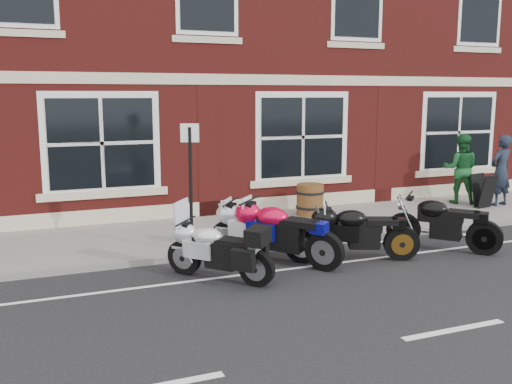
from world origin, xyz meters
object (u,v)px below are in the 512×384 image
Objects in this scene: moto_sport_silver at (262,229)px; moto_naked_black at (441,221)px; moto_touring_silver at (217,248)px; barrel_planter at (310,200)px; parking_sign at (191,179)px; a_board_sign at (483,191)px; moto_sport_black at (359,231)px; pedestrian_right at (461,169)px; moto_sport_red at (283,231)px; pedestrian_left at (501,171)px.

moto_naked_black reaches higher than moto_sport_silver.
moto_sport_silver is at bearing 126.20° from moto_naked_black.
barrel_planter is at bearing 3.71° from moto_touring_silver.
a_board_sign is at bearing 28.61° from parking_sign.
moto_sport_black is 1.89m from moto_naked_black.
moto_naked_black is 1.99× the size of a_board_sign.
pedestrian_right is at bearing 33.80° from parking_sign.
moto_sport_black is at bearing -102.32° from barrel_planter.
moto_sport_red is at bearing 62.18° from pedestrian_right.
pedestrian_right is (6.63, 2.94, 0.46)m from moto_sport_red.
moto_touring_silver reaches higher than moto_sport_silver.
moto_touring_silver reaches higher than barrel_planter.
parking_sign is (-8.83, -1.32, 0.45)m from pedestrian_left.
pedestrian_right is 2.13× the size of a_board_sign.
moto_sport_black is 6.21m from pedestrian_right.
moto_naked_black is at bearing 82.72° from pedestrian_right.
a_board_sign is 0.37× the size of parking_sign.
pedestrian_right is (8.04, 3.39, 0.52)m from moto_touring_silver.
moto_sport_red reaches higher than moto_naked_black.
parking_sign is at bearing -1.03° from pedestrian_left.
moto_naked_black is at bearing 4.64° from parking_sign.
a_board_sign is (3.48, 2.55, -0.01)m from moto_naked_black.
moto_sport_black is at bearing -70.97° from moto_sport_silver.
a_board_sign is (6.77, 2.20, -0.04)m from moto_sport_red.
moto_sport_red reaches higher than moto_sport_black.
moto_sport_silver is at bearing 58.34° from pedestrian_right.
moto_sport_red is at bearing -107.68° from moto_sport_silver.
pedestrian_right is at bearing 90.00° from a_board_sign.
moto_sport_red is 0.97× the size of moto_sport_black.
moto_sport_black is (1.39, -0.35, -0.04)m from moto_sport_red.
moto_sport_black is 1.24× the size of moto_sport_silver.
moto_touring_silver is 0.78× the size of moto_sport_black.
moto_sport_black is 2.30× the size of a_board_sign.
moto_sport_silver reaches higher than barrel_planter.
pedestrian_right is 0.78× the size of parking_sign.
moto_sport_silver is 3.54m from barrel_planter.
moto_sport_silver is 0.93× the size of moto_naked_black.
a_board_sign is (-0.61, -0.07, -0.50)m from pedestrian_left.
moto_sport_silver is (1.19, 0.89, 0.03)m from moto_touring_silver.
pedestrian_left is (7.38, 2.27, 0.46)m from moto_sport_red.
parking_sign reaches higher than pedestrian_right.
moto_touring_silver is 0.97× the size of moto_sport_silver.
pedestrian_left is at bearing -31.44° from moto_sport_silver.
moto_naked_black reaches higher than moto_sport_black.
moto_sport_silver is 0.68× the size of parking_sign.
a_board_sign is 8.37m from parking_sign.
parking_sign is at bearing 178.13° from a_board_sign.
a_board_sign is 4.71m from barrel_planter.
pedestrian_left is at bearing 176.56° from pedestrian_right.
barrel_planter is (0.75, 3.42, -0.05)m from moto_sport_black.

